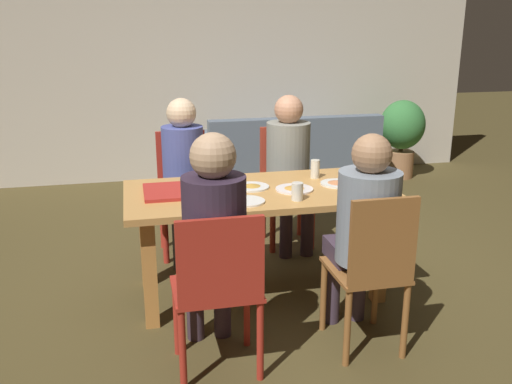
# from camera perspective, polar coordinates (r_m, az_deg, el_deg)

# --- Properties ---
(ground_plane) EXTENTS (20.00, 20.00, 0.00)m
(ground_plane) POSITION_cam_1_polar(r_m,az_deg,el_deg) (3.91, 0.33, -10.06)
(ground_plane) COLOR #4D4122
(back_wall) EXTENTS (6.62, 0.12, 2.76)m
(back_wall) POSITION_cam_1_polar(r_m,az_deg,el_deg) (6.60, -6.01, 13.35)
(back_wall) COLOR beige
(back_wall) RESTS_ON ground
(dining_table) EXTENTS (1.72, 0.84, 0.73)m
(dining_table) POSITION_cam_1_polar(r_m,az_deg,el_deg) (3.67, 0.34, -1.39)
(dining_table) COLOR #C58C48
(dining_table) RESTS_ON ground
(chair_0) EXTENTS (0.38, 0.43, 0.93)m
(chair_0) POSITION_cam_1_polar(r_m,az_deg,el_deg) (3.09, 11.76, -7.41)
(chair_0) COLOR #925C2D
(chair_0) RESTS_ON ground
(person_0) EXTENTS (0.34, 0.49, 1.22)m
(person_0) POSITION_cam_1_polar(r_m,az_deg,el_deg) (3.13, 10.93, -3.05)
(person_0) COLOR #403241
(person_0) RESTS_ON ground
(chair_1) EXTENTS (0.39, 0.39, 0.95)m
(chair_1) POSITION_cam_1_polar(r_m,az_deg,el_deg) (4.64, 2.95, 0.84)
(chair_1) COLOR #A93725
(chair_1) RESTS_ON ground
(person_1) EXTENTS (0.35, 0.50, 1.23)m
(person_1) POSITION_cam_1_polar(r_m,az_deg,el_deg) (4.46, 3.42, 3.33)
(person_1) COLOR #3C2C3B
(person_1) RESTS_ON ground
(chair_2) EXTENTS (0.40, 0.38, 0.96)m
(chair_2) POSITION_cam_1_polar(r_m,az_deg,el_deg) (4.46, -7.39, 0.19)
(chair_2) COLOR #B02C20
(chair_2) RESTS_ON ground
(person_2) EXTENTS (0.32, 0.50, 1.24)m
(person_2) POSITION_cam_1_polar(r_m,az_deg,el_deg) (4.28, -7.33, 2.58)
(person_2) COLOR #3C3B43
(person_2) RESTS_ON ground
(chair_3) EXTENTS (0.44, 0.38, 0.90)m
(chair_3) POSITION_cam_1_polar(r_m,az_deg,el_deg) (2.83, -3.85, -9.43)
(chair_3) COLOR #AF2B1F
(chair_3) RESTS_ON ground
(person_3) EXTENTS (0.32, 0.51, 1.27)m
(person_3) POSITION_cam_1_polar(r_m,az_deg,el_deg) (2.87, -4.37, -4.16)
(person_3) COLOR #3C2C38
(person_3) RESTS_ON ground
(pizza_box_0) EXTENTS (0.38, 0.38, 0.02)m
(pizza_box_0) POSITION_cam_1_polar(r_m,az_deg,el_deg) (3.61, -8.32, 0.09)
(pizza_box_0) COLOR #AF2922
(pizza_box_0) RESTS_ON dining_table
(plate_0) EXTENTS (0.23, 0.23, 0.03)m
(plate_0) POSITION_cam_1_polar(r_m,az_deg,el_deg) (3.79, 8.29, 0.90)
(plate_0) COLOR white
(plate_0) RESTS_ON dining_table
(plate_1) EXTENTS (0.24, 0.24, 0.03)m
(plate_1) POSITION_cam_1_polar(r_m,az_deg,el_deg) (3.63, 3.91, 0.35)
(plate_1) COLOR white
(plate_1) RESTS_ON dining_table
(plate_2) EXTENTS (0.23, 0.23, 0.03)m
(plate_2) POSITION_cam_1_polar(r_m,az_deg,el_deg) (3.67, -0.45, 0.58)
(plate_2) COLOR white
(plate_2) RESTS_ON dining_table
(plate_3) EXTENTS (0.22, 0.22, 0.01)m
(plate_3) POSITION_cam_1_polar(r_m,az_deg,el_deg) (3.38, -0.91, -0.94)
(plate_3) COLOR white
(plate_3) RESTS_ON dining_table
(drinking_glass_0) EXTENTS (0.07, 0.07, 0.11)m
(drinking_glass_0) POSITION_cam_1_polar(r_m,az_deg,el_deg) (3.42, 4.22, 0.06)
(drinking_glass_0) COLOR silver
(drinking_glass_0) RESTS_ON dining_table
(drinking_glass_1) EXTENTS (0.06, 0.06, 0.13)m
(drinking_glass_1) POSITION_cam_1_polar(r_m,az_deg,el_deg) (3.92, 6.02, 2.34)
(drinking_glass_1) COLOR silver
(drinking_glass_1) RESTS_ON dining_table
(couch) EXTENTS (1.85, 0.80, 0.83)m
(couch) POSITION_cam_1_polar(r_m,az_deg,el_deg) (6.20, 3.38, 3.08)
(couch) COLOR slate
(couch) RESTS_ON ground
(potted_plant) EXTENTS (0.52, 0.52, 0.91)m
(potted_plant) POSITION_cam_1_polar(r_m,az_deg,el_deg) (6.83, 14.62, 5.96)
(potted_plant) COLOR #AC764D
(potted_plant) RESTS_ON ground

